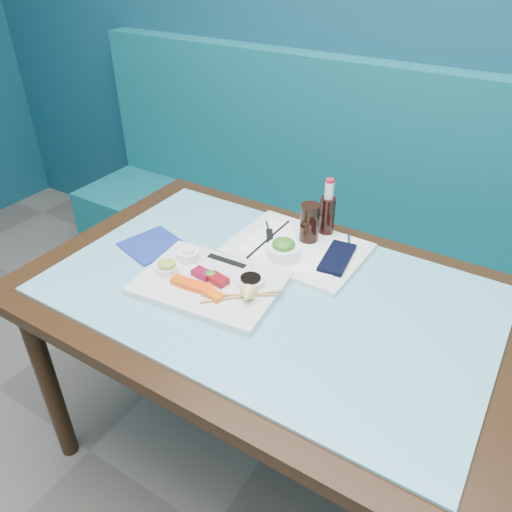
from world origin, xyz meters
The scene contains 34 objects.
booth_bench centered at (0.00, 2.29, 0.37)m, with size 3.00×0.56×1.17m.
dining_table centered at (0.00, 1.45, 0.67)m, with size 1.40×0.90×0.75m.
glass_top centered at (0.00, 1.45, 0.75)m, with size 1.22×0.76×0.01m, color #5FA9BE.
sashimi_plate centered at (-0.15, 1.37, 0.77)m, with size 0.40×0.28×0.02m, color silver.
salmon_left centered at (-0.20, 1.32, 0.79)m, with size 0.07×0.03×0.02m, color #E24D09.
salmon_mid centered at (-0.15, 1.32, 0.79)m, with size 0.07×0.03×0.02m, color #FF490A.
salmon_right centered at (-0.10, 1.32, 0.79)m, with size 0.06×0.03×0.02m, color #FF5C0A.
tuna_left centered at (-0.18, 1.38, 0.79)m, with size 0.06×0.04×0.02m, color maroon.
tuna_right centered at (-0.12, 1.38, 0.79)m, with size 0.06×0.04×0.02m, color maroon.
seaweed_garnish centered at (-0.15, 1.38, 0.79)m, with size 0.04×0.04×0.02m, color #207C1C.
ramekin_wasabi centered at (-0.27, 1.34, 0.79)m, with size 0.06×0.06×0.02m, color white.
wasabi_fill centered at (-0.27, 1.34, 0.81)m, with size 0.05×0.05×0.01m, color #85AA36.
ramekin_ginger centered at (-0.27, 1.43, 0.79)m, with size 0.07×0.07×0.03m, color white.
ginger_fill centered at (-0.27, 1.43, 0.81)m, with size 0.04×0.04×0.01m, color beige.
soy_dish centered at (-0.04, 1.42, 0.79)m, with size 0.08×0.08×0.02m, color silver.
soy_fill centered at (-0.04, 1.42, 0.80)m, with size 0.06×0.06×0.01m, color black.
lemon_wedge centered at (0.00, 1.34, 0.80)m, with size 0.05×0.05×0.04m, color #DCCB68.
chopstick_sleeve centered at (-0.16, 1.48, 0.78)m, with size 0.13×0.02×0.00m, color black.
wooden_chopstick_a centered at (-0.04, 1.36, 0.78)m, with size 0.01×0.01×0.21m, color #A3784C.
wooden_chopstick_b centered at (-0.03, 1.36, 0.78)m, with size 0.01×0.01×0.23m, color tan.
serving_tray centered at (-0.02, 1.67, 0.77)m, with size 0.41×0.31×0.02m, color white.
paper_placemat centered at (-0.02, 1.67, 0.77)m, with size 0.32×0.22×0.00m, color white.
seaweed_bowl centered at (-0.03, 1.59, 0.79)m, with size 0.10×0.10×0.04m, color white.
seaweed_salad centered at (-0.03, 1.59, 0.82)m, with size 0.07×0.07×0.04m, color #2E771B.
cola_glass centered at (-0.01, 1.72, 0.84)m, with size 0.06×0.06×0.13m, color black.
navy_pouch centered at (0.11, 1.67, 0.78)m, with size 0.08×0.17×0.01m, color black.
fork centered at (0.11, 1.77, 0.78)m, with size 0.01×0.01×0.08m, color white.
black_chopstick_a centered at (-0.12, 1.66, 0.78)m, with size 0.01×0.01×0.26m, color black.
black_chopstick_b centered at (-0.11, 1.66, 0.78)m, with size 0.01×0.01×0.23m, color black.
tray_sleeve centered at (-0.12, 1.66, 0.78)m, with size 0.02×0.13×0.00m, color black.
cola_bottle_body centered at (0.01, 1.80, 0.83)m, with size 0.05×0.05×0.14m, color black.
cola_bottle_neck centered at (0.01, 1.80, 0.93)m, with size 0.03×0.03×0.05m, color silver.
cola_bottle_cap centered at (0.01, 1.80, 0.96)m, with size 0.03×0.03×0.01m, color red.
blue_napkin centered at (-0.43, 1.45, 0.76)m, with size 0.17×0.17×0.01m, color navy.
Camera 1 is at (0.57, 0.48, 1.62)m, focal length 35.00 mm.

